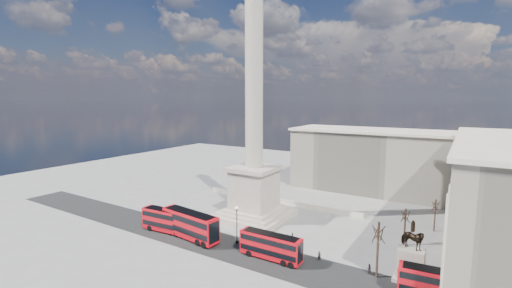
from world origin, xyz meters
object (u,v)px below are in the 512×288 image
at_px(victorian_lamp, 237,222).
at_px(red_bus_a, 168,221).
at_px(red_bus_d, 444,287).
at_px(pedestrian_walking, 319,256).
at_px(equestrian_statue, 411,260).
at_px(nelsons_column, 254,157).
at_px(pedestrian_crossing, 292,237).
at_px(pedestrian_standing, 369,269).
at_px(red_bus_b, 190,225).
at_px(red_bus_c, 271,246).

bearing_deg(victorian_lamp, red_bus_a, -168.56).
height_order(red_bus_d, pedestrian_walking, red_bus_d).
relative_size(victorian_lamp, equestrian_statue, 0.76).
relative_size(nelsons_column, red_bus_a, 4.62).
distance_m(red_bus_d, pedestrian_crossing, 24.55).
height_order(red_bus_a, pedestrian_standing, red_bus_a).
bearing_deg(victorian_lamp, red_bus_d, -1.95).
bearing_deg(red_bus_b, red_bus_c, 9.21).
xyz_separation_m(nelsons_column, equestrian_statue, (31.82, -10.50, -9.89)).
relative_size(red_bus_b, pedestrian_crossing, 7.73).
bearing_deg(red_bus_a, nelsons_column, 55.26).
relative_size(victorian_lamp, pedestrian_crossing, 4.14).
distance_m(red_bus_d, pedestrian_standing, 9.82).
height_order(red_bus_b, victorian_lamp, victorian_lamp).
relative_size(equestrian_statue, pedestrian_crossing, 5.43).
relative_size(red_bus_d, pedestrian_standing, 6.67).
distance_m(equestrian_statue, pedestrian_crossing, 19.78).
distance_m(red_bus_b, pedestrian_walking, 23.10).
height_order(red_bus_a, red_bus_c, red_bus_a).
bearing_deg(red_bus_a, red_bus_d, -2.54).
bearing_deg(red_bus_b, pedestrian_standing, 14.29).
relative_size(red_bus_d, pedestrian_walking, 6.58).
distance_m(red_bus_c, red_bus_d, 23.52).
distance_m(nelsons_column, red_bus_d, 40.08).
xyz_separation_m(red_bus_b, pedestrian_standing, (30.10, 4.15, -1.80)).
bearing_deg(equestrian_statue, pedestrian_walking, -175.48).
bearing_deg(pedestrian_crossing, pedestrian_standing, -138.72).
bearing_deg(victorian_lamp, red_bus_c, -14.24).
xyz_separation_m(victorian_lamp, pedestrian_walking, (14.51, 1.38, -3.11)).
relative_size(nelsons_column, pedestrian_standing, 32.28).
relative_size(nelsons_column, pedestrian_walking, 31.83).
bearing_deg(red_bus_b, victorian_lamp, 25.22).
height_order(nelsons_column, red_bus_b, nelsons_column).
bearing_deg(nelsons_column, red_bus_b, -102.61).
height_order(red_bus_c, pedestrian_standing, red_bus_c).
height_order(red_bus_a, red_bus_b, red_bus_b).
distance_m(red_bus_c, pedestrian_crossing, 7.83).
distance_m(red_bus_a, red_bus_d, 45.08).
xyz_separation_m(red_bus_a, pedestrian_standing, (35.64, 4.15, -1.49)).
relative_size(pedestrian_walking, pedestrian_crossing, 0.98).
relative_size(red_bus_b, pedestrian_standing, 7.99).
distance_m(nelsons_column, pedestrian_standing, 31.42).
bearing_deg(equestrian_statue, red_bus_a, -172.82).
xyz_separation_m(red_bus_a, pedestrian_crossing, (21.50, 8.49, -1.46)).
bearing_deg(red_bus_b, red_bus_a, -173.54).
distance_m(red_bus_c, pedestrian_walking, 7.58).
bearing_deg(victorian_lamp, pedestrian_standing, 3.60).
bearing_deg(red_bus_c, equestrian_statue, 12.44).
height_order(nelsons_column, red_bus_a, nelsons_column).
relative_size(nelsons_column, red_bus_b, 4.04).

